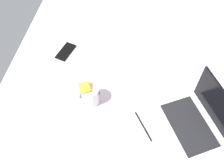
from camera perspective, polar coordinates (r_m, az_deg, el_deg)
bed_mattress at (r=149.33cm, az=3.56°, el=-2.97°), size 180.00×140.00×18.00cm
laptop at (r=133.48cm, az=18.34°, el=-7.45°), size 40.02×36.16×23.00cm
snack_cup at (r=132.65cm, az=-4.95°, el=-2.33°), size 9.00×11.30×14.43cm
cell_phone at (r=160.22cm, az=-10.05°, el=6.98°), size 15.33×10.38×0.80cm
charger_cable at (r=130.79cm, az=6.81°, el=-9.13°), size 14.49×9.91×0.60cm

